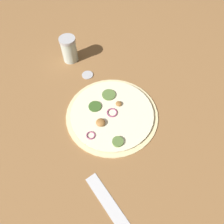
{
  "coord_description": "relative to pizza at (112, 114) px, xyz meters",
  "views": [
    {
      "loc": [
        -0.29,
        -0.26,
        0.62
      ],
      "look_at": [
        0.0,
        0.0,
        0.02
      ],
      "focal_mm": 35.0,
      "sensor_mm": 36.0,
      "label": 1
    }
  ],
  "objects": [
    {
      "name": "ground_plane",
      "position": [
        0.0,
        -0.0,
        -0.01
      ],
      "size": [
        3.0,
        3.0,
        0.0
      ],
      "primitive_type": "plane",
      "color": "olive"
    },
    {
      "name": "pizza",
      "position": [
        0.0,
        0.0,
        0.0
      ],
      "size": [
        0.31,
        0.31,
        0.03
      ],
      "color": "beige",
      "rests_on": "ground_plane"
    },
    {
      "name": "spice_jar",
      "position": [
        0.09,
        0.3,
        0.05
      ],
      "size": [
        0.06,
        0.06,
        0.1
      ],
      "color": "silver",
      "rests_on": "ground_plane"
    },
    {
      "name": "loose_cap",
      "position": [
        0.07,
        0.19,
        -0.0
      ],
      "size": [
        0.04,
        0.04,
        0.01
      ],
      "color": "#B2B2B7",
      "rests_on": "ground_plane"
    }
  ]
}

